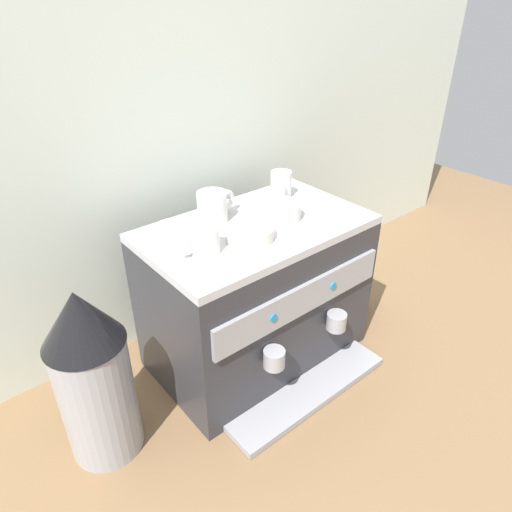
{
  "coord_description": "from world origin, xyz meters",
  "views": [
    {
      "loc": [
        -0.71,
        -0.86,
        1.01
      ],
      "look_at": [
        0.0,
        0.0,
        0.35
      ],
      "focal_mm": 32.55,
      "sensor_mm": 36.0,
      "label": 1
    }
  ],
  "objects_px": {
    "espresso_machine": "(257,294)",
    "milk_pitcher": "(357,289)",
    "ceramic_bowl_2": "(250,233)",
    "ceramic_cup_2": "(214,206)",
    "ceramic_cup_0": "(203,240)",
    "coffee_grinder": "(93,375)",
    "ceramic_bowl_1": "(175,233)",
    "ceramic_bowl_0": "(281,211)",
    "ceramic_cup_1": "(281,185)"
  },
  "relations": [
    {
      "from": "ceramic_cup_1",
      "to": "ceramic_bowl_0",
      "type": "height_order",
      "value": "ceramic_cup_1"
    },
    {
      "from": "ceramic_cup_1",
      "to": "coffee_grinder",
      "type": "bearing_deg",
      "value": -170.56
    },
    {
      "from": "ceramic_cup_2",
      "to": "coffee_grinder",
      "type": "relative_size",
      "value": 0.27
    },
    {
      "from": "ceramic_cup_1",
      "to": "coffee_grinder",
      "type": "relative_size",
      "value": 0.2
    },
    {
      "from": "espresso_machine",
      "to": "milk_pitcher",
      "type": "bearing_deg",
      "value": -3.96
    },
    {
      "from": "espresso_machine",
      "to": "milk_pitcher",
      "type": "relative_size",
      "value": 5.0
    },
    {
      "from": "ceramic_bowl_0",
      "to": "coffee_grinder",
      "type": "xyz_separation_m",
      "value": [
        -0.58,
        -0.01,
        -0.23
      ]
    },
    {
      "from": "espresso_machine",
      "to": "ceramic_bowl_0",
      "type": "relative_size",
      "value": 5.73
    },
    {
      "from": "ceramic_bowl_1",
      "to": "milk_pitcher",
      "type": "relative_size",
      "value": 0.89
    },
    {
      "from": "ceramic_bowl_2",
      "to": "coffee_grinder",
      "type": "bearing_deg",
      "value": 176.35
    },
    {
      "from": "espresso_machine",
      "to": "ceramic_cup_1",
      "type": "bearing_deg",
      "value": 28.87
    },
    {
      "from": "ceramic_bowl_0",
      "to": "coffee_grinder",
      "type": "distance_m",
      "value": 0.63
    },
    {
      "from": "espresso_machine",
      "to": "ceramic_bowl_1",
      "type": "xyz_separation_m",
      "value": [
        -0.21,
        0.07,
        0.24
      ]
    },
    {
      "from": "espresso_machine",
      "to": "ceramic_bowl_2",
      "type": "bearing_deg",
      "value": -143.74
    },
    {
      "from": "ceramic_bowl_1",
      "to": "ceramic_cup_1",
      "type": "bearing_deg",
      "value": 3.13
    },
    {
      "from": "ceramic_cup_0",
      "to": "ceramic_bowl_0",
      "type": "xyz_separation_m",
      "value": [
        0.27,
        0.02,
        -0.01
      ]
    },
    {
      "from": "ceramic_bowl_1",
      "to": "milk_pitcher",
      "type": "bearing_deg",
      "value": -9.12
    },
    {
      "from": "espresso_machine",
      "to": "coffee_grinder",
      "type": "distance_m",
      "value": 0.5
    },
    {
      "from": "ceramic_bowl_1",
      "to": "milk_pitcher",
      "type": "height_order",
      "value": "ceramic_bowl_1"
    },
    {
      "from": "ceramic_cup_0",
      "to": "ceramic_cup_2",
      "type": "height_order",
      "value": "ceramic_cup_2"
    },
    {
      "from": "ceramic_bowl_0",
      "to": "ceramic_bowl_1",
      "type": "height_order",
      "value": "ceramic_bowl_0"
    },
    {
      "from": "ceramic_bowl_0",
      "to": "ceramic_bowl_1",
      "type": "bearing_deg",
      "value": 163.61
    },
    {
      "from": "ceramic_bowl_2",
      "to": "ceramic_bowl_0",
      "type": "bearing_deg",
      "value": 14.18
    },
    {
      "from": "ceramic_bowl_1",
      "to": "coffee_grinder",
      "type": "xyz_separation_m",
      "value": [
        -0.3,
        -0.09,
        -0.23
      ]
    },
    {
      "from": "ceramic_bowl_2",
      "to": "milk_pitcher",
      "type": "distance_m",
      "value": 0.64
    },
    {
      "from": "espresso_machine",
      "to": "ceramic_bowl_0",
      "type": "height_order",
      "value": "ceramic_bowl_0"
    },
    {
      "from": "espresso_machine",
      "to": "ceramic_cup_1",
      "type": "relative_size",
      "value": 6.65
    },
    {
      "from": "ceramic_cup_2",
      "to": "ceramic_bowl_2",
      "type": "distance_m",
      "value": 0.15
    },
    {
      "from": "ceramic_cup_2",
      "to": "coffee_grinder",
      "type": "xyz_separation_m",
      "value": [
        -0.43,
        -0.12,
        -0.25
      ]
    },
    {
      "from": "ceramic_bowl_1",
      "to": "ceramic_bowl_2",
      "type": "distance_m",
      "value": 0.19
    },
    {
      "from": "espresso_machine",
      "to": "ceramic_bowl_2",
      "type": "xyz_separation_m",
      "value": [
        -0.06,
        -0.05,
        0.24
      ]
    },
    {
      "from": "ceramic_cup_1",
      "to": "coffee_grinder",
      "type": "height_order",
      "value": "ceramic_cup_1"
    },
    {
      "from": "espresso_machine",
      "to": "ceramic_cup_0",
      "type": "relative_size",
      "value": 5.73
    },
    {
      "from": "ceramic_cup_0",
      "to": "ceramic_bowl_2",
      "type": "distance_m",
      "value": 0.13
    },
    {
      "from": "espresso_machine",
      "to": "ceramic_cup_2",
      "type": "height_order",
      "value": "ceramic_cup_2"
    },
    {
      "from": "ceramic_cup_2",
      "to": "ceramic_cup_0",
      "type": "bearing_deg",
      "value": -133.37
    },
    {
      "from": "ceramic_cup_1",
      "to": "ceramic_bowl_2",
      "type": "xyz_separation_m",
      "value": [
        -0.23,
        -0.14,
        -0.02
      ]
    },
    {
      "from": "ceramic_cup_0",
      "to": "ceramic_cup_1",
      "type": "bearing_deg",
      "value": 18.8
    },
    {
      "from": "espresso_machine",
      "to": "ceramic_cup_0",
      "type": "bearing_deg",
      "value": -171.42
    },
    {
      "from": "coffee_grinder",
      "to": "espresso_machine",
      "type": "bearing_deg",
      "value": 2.03
    },
    {
      "from": "espresso_machine",
      "to": "milk_pitcher",
      "type": "distance_m",
      "value": 0.47
    },
    {
      "from": "coffee_grinder",
      "to": "ceramic_bowl_0",
      "type": "bearing_deg",
      "value": 0.71
    },
    {
      "from": "ceramic_cup_0",
      "to": "ceramic_bowl_2",
      "type": "bearing_deg",
      "value": -7.75
    },
    {
      "from": "coffee_grinder",
      "to": "milk_pitcher",
      "type": "height_order",
      "value": "coffee_grinder"
    },
    {
      "from": "ceramic_bowl_2",
      "to": "coffee_grinder",
      "type": "height_order",
      "value": "ceramic_bowl_2"
    },
    {
      "from": "ceramic_cup_0",
      "to": "ceramic_bowl_1",
      "type": "distance_m",
      "value": 0.11
    },
    {
      "from": "coffee_grinder",
      "to": "ceramic_bowl_2",
      "type": "bearing_deg",
      "value": -3.65
    },
    {
      "from": "ceramic_cup_0",
      "to": "coffee_grinder",
      "type": "distance_m",
      "value": 0.4
    },
    {
      "from": "ceramic_bowl_2",
      "to": "ceramic_cup_2",
      "type": "bearing_deg",
      "value": 93.02
    },
    {
      "from": "espresso_machine",
      "to": "coffee_grinder",
      "type": "bearing_deg",
      "value": -177.97
    }
  ]
}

